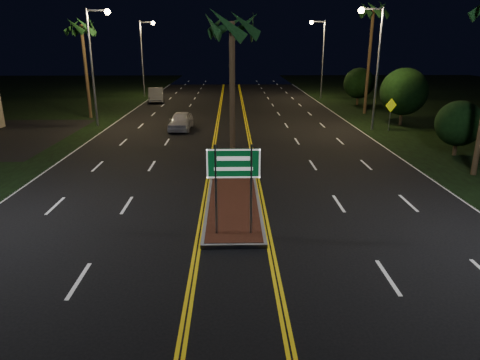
{
  "coord_description": "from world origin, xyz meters",
  "views": [
    {
      "loc": [
        -0.07,
        -10.94,
        6.56
      ],
      "look_at": [
        0.23,
        3.48,
        1.9
      ],
      "focal_mm": 32.0,
      "sensor_mm": 36.0,
      "label": 1
    }
  ],
  "objects_px": {
    "shrub_near": "(459,124)",
    "streetlight_right_far": "(320,50)",
    "streetlight_left_far": "(145,50)",
    "car_far": "(156,94)",
    "highway_sign": "(233,172)",
    "palm_left_far": "(81,28)",
    "streetlight_left_mid": "(96,54)",
    "shrub_far": "(359,83)",
    "car_near": "(181,119)",
    "warning_sign": "(391,110)",
    "palm_median": "(232,26)",
    "streetlight_right_mid": "(374,55)",
    "shrub_mid": "(404,92)",
    "palm_right_far": "(373,12)",
    "median_island": "(233,194)"
  },
  "relations": [
    {
      "from": "highway_sign",
      "to": "car_near",
      "type": "relative_size",
      "value": 0.66
    },
    {
      "from": "streetlight_right_far",
      "to": "palm_median",
      "type": "xyz_separation_m",
      "value": [
        -10.61,
        -31.5,
        1.62
      ]
    },
    {
      "from": "streetlight_left_far",
      "to": "shrub_mid",
      "type": "distance_m",
      "value": 31.85
    },
    {
      "from": "palm_median",
      "to": "car_far",
      "type": "xyz_separation_m",
      "value": [
        -8.72,
        28.63,
        -6.37
      ]
    },
    {
      "from": "streetlight_right_mid",
      "to": "shrub_near",
      "type": "xyz_separation_m",
      "value": [
        2.89,
        -8.0,
        -3.71
      ]
    },
    {
      "from": "streetlight_left_far",
      "to": "palm_median",
      "type": "height_order",
      "value": "streetlight_left_far"
    },
    {
      "from": "streetlight_right_far",
      "to": "palm_left_far",
      "type": "relative_size",
      "value": 1.02
    },
    {
      "from": "shrub_near",
      "to": "streetlight_right_far",
      "type": "bearing_deg",
      "value": 95.89
    },
    {
      "from": "streetlight_left_mid",
      "to": "streetlight_left_far",
      "type": "relative_size",
      "value": 1.0
    },
    {
      "from": "highway_sign",
      "to": "warning_sign",
      "type": "bearing_deg",
      "value": 57.07
    },
    {
      "from": "palm_left_far",
      "to": "warning_sign",
      "type": "relative_size",
      "value": 3.54
    },
    {
      "from": "streetlight_left_far",
      "to": "palm_left_far",
      "type": "bearing_deg",
      "value": -97.78
    },
    {
      "from": "palm_left_far",
      "to": "warning_sign",
      "type": "height_order",
      "value": "palm_left_far"
    },
    {
      "from": "shrub_mid",
      "to": "highway_sign",
      "type": "bearing_deg",
      "value": -123.44
    },
    {
      "from": "streetlight_left_far",
      "to": "shrub_near",
      "type": "xyz_separation_m",
      "value": [
        24.11,
        -30.0,
        -3.71
      ]
    },
    {
      "from": "highway_sign",
      "to": "car_near",
      "type": "height_order",
      "value": "highway_sign"
    },
    {
      "from": "streetlight_left_mid",
      "to": "car_near",
      "type": "distance_m",
      "value": 8.36
    },
    {
      "from": "highway_sign",
      "to": "car_far",
      "type": "relative_size",
      "value": 0.59
    },
    {
      "from": "car_near",
      "to": "streetlight_left_far",
      "type": "bearing_deg",
      "value": 109.47
    },
    {
      "from": "streetlight_right_far",
      "to": "shrub_far",
      "type": "height_order",
      "value": "streetlight_right_far"
    },
    {
      "from": "warning_sign",
      "to": "palm_left_far",
      "type": "bearing_deg",
      "value": 143.01
    },
    {
      "from": "palm_right_far",
      "to": "warning_sign",
      "type": "bearing_deg",
      "value": -94.37
    },
    {
      "from": "palm_median",
      "to": "palm_left_far",
      "type": "bearing_deg",
      "value": 126.18
    },
    {
      "from": "car_far",
      "to": "warning_sign",
      "type": "distance_m",
      "value": 27.3
    },
    {
      "from": "car_far",
      "to": "warning_sign",
      "type": "relative_size",
      "value": 2.18
    },
    {
      "from": "streetlight_right_far",
      "to": "car_near",
      "type": "relative_size",
      "value": 1.86
    },
    {
      "from": "shrub_far",
      "to": "streetlight_left_mid",
      "type": "bearing_deg",
      "value": -153.82
    },
    {
      "from": "shrub_far",
      "to": "car_near",
      "type": "distance_m",
      "value": 22.48
    },
    {
      "from": "streetlight_left_far",
      "to": "car_near",
      "type": "relative_size",
      "value": 1.86
    },
    {
      "from": "palm_median",
      "to": "streetlight_right_mid",
      "type": "bearing_deg",
      "value": 47.3
    },
    {
      "from": "warning_sign",
      "to": "streetlight_right_far",
      "type": "bearing_deg",
      "value": 71.79
    },
    {
      "from": "shrub_near",
      "to": "warning_sign",
      "type": "relative_size",
      "value": 1.33
    },
    {
      "from": "highway_sign",
      "to": "streetlight_left_far",
      "type": "relative_size",
      "value": 0.36
    },
    {
      "from": "streetlight_left_far",
      "to": "car_far",
      "type": "height_order",
      "value": "streetlight_left_far"
    },
    {
      "from": "palm_right_far",
      "to": "warning_sign",
      "type": "height_order",
      "value": "palm_right_far"
    },
    {
      "from": "median_island",
      "to": "highway_sign",
      "type": "relative_size",
      "value": 3.2
    },
    {
      "from": "palm_median",
      "to": "car_far",
      "type": "bearing_deg",
      "value": 106.95
    },
    {
      "from": "streetlight_left_mid",
      "to": "shrub_far",
      "type": "height_order",
      "value": "streetlight_left_mid"
    },
    {
      "from": "palm_median",
      "to": "car_near",
      "type": "bearing_deg",
      "value": 108.64
    },
    {
      "from": "shrub_near",
      "to": "highway_sign",
      "type": "bearing_deg",
      "value": -140.31
    },
    {
      "from": "streetlight_right_far",
      "to": "highway_sign",
      "type": "bearing_deg",
      "value": -105.15
    },
    {
      "from": "shrub_far",
      "to": "car_near",
      "type": "bearing_deg",
      "value": -142.54
    },
    {
      "from": "highway_sign",
      "to": "streetlight_left_mid",
      "type": "distance_m",
      "value": 23.93
    },
    {
      "from": "streetlight_left_far",
      "to": "palm_median",
      "type": "relative_size",
      "value": 1.08
    },
    {
      "from": "streetlight_right_mid",
      "to": "palm_right_far",
      "type": "xyz_separation_m",
      "value": [
        2.19,
        8.0,
        3.49
      ]
    },
    {
      "from": "car_far",
      "to": "highway_sign",
      "type": "bearing_deg",
      "value": -85.79
    },
    {
      "from": "highway_sign",
      "to": "shrub_far",
      "type": "xyz_separation_m",
      "value": [
        13.8,
        33.2,
        -0.07
      ]
    },
    {
      "from": "streetlight_left_mid",
      "to": "car_near",
      "type": "xyz_separation_m",
      "value": [
        6.61,
        -1.64,
        -4.85
      ]
    },
    {
      "from": "palm_left_far",
      "to": "palm_right_far",
      "type": "distance_m",
      "value": 25.72
    },
    {
      "from": "palm_median",
      "to": "car_near",
      "type": "relative_size",
      "value": 1.71
    }
  ]
}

